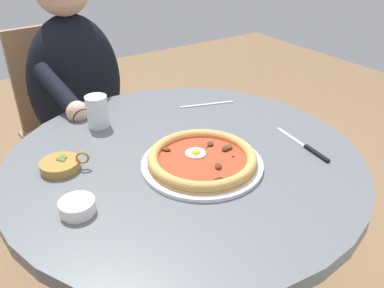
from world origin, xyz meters
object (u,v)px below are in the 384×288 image
object	(u,v)px
olive_pan	(61,164)
diner_person	(83,129)
dining_table	(185,205)
cafe_chair_diner	(68,114)
water_glass	(98,113)
fork_utensil	(207,104)
steak_knife	(309,149)
ramekin_capers	(77,206)
pizza_on_plate	(202,160)

from	to	relation	value
olive_pan	diner_person	world-z (taller)	diner_person
dining_table	cafe_chair_diner	distance (m)	0.83
olive_pan	diner_person	xyz separation A→B (m)	(0.57, -0.24, -0.22)
water_glass	fork_utensil	xyz separation A→B (m)	(-0.06, -0.36, -0.04)
water_glass	fork_utensil	world-z (taller)	water_glass
dining_table	steak_knife	size ratio (longest dim) A/B	4.46
steak_knife	olive_pan	xyz separation A→B (m)	(0.28, 0.59, 0.01)
dining_table	cafe_chair_diner	size ratio (longest dim) A/B	1.05
water_glass	cafe_chair_diner	xyz separation A→B (m)	(0.55, -0.06, -0.23)
water_glass	ramekin_capers	size ratio (longest dim) A/B	1.25
fork_utensil	diner_person	distance (m)	0.58
water_glass	diner_person	distance (m)	0.48
pizza_on_plate	steak_knife	bearing A→B (deg)	-108.61
cafe_chair_diner	dining_table	bearing A→B (deg)	-175.47
fork_utensil	water_glass	bearing A→B (deg)	81.20
ramekin_capers	fork_utensil	size ratio (longest dim) A/B	0.43
water_glass	cafe_chair_diner	world-z (taller)	cafe_chair_diner
pizza_on_plate	olive_pan	bearing A→B (deg)	58.99
ramekin_capers	fork_utensil	bearing A→B (deg)	-61.43
olive_pan	cafe_chair_diner	world-z (taller)	cafe_chair_diner
diner_person	ramekin_capers	bearing A→B (deg)	161.13
olive_pan	fork_utensil	xyz separation A→B (m)	(0.12, -0.53, -0.01)
fork_utensil	pizza_on_plate	bearing A→B (deg)	142.65
dining_table	ramekin_capers	bearing A→B (deg)	102.91
ramekin_capers	cafe_chair_diner	size ratio (longest dim) A/B	0.09
olive_pan	cafe_chair_diner	size ratio (longest dim) A/B	0.13
dining_table	steak_knife	world-z (taller)	steak_knife
steak_knife	fork_utensil	size ratio (longest dim) A/B	1.19
diner_person	pizza_on_plate	bearing A→B (deg)	-175.07
dining_table	diner_person	size ratio (longest dim) A/B	0.81
steak_knife	olive_pan	distance (m)	0.65
dining_table	pizza_on_plate	distance (m)	0.20
fork_utensil	dining_table	bearing A→B (deg)	134.05
water_glass	olive_pan	size ratio (longest dim) A/B	0.82
olive_pan	dining_table	bearing A→B (deg)	-111.01
fork_utensil	diner_person	size ratio (longest dim) A/B	0.15
ramekin_capers	diner_person	size ratio (longest dim) A/B	0.07
pizza_on_plate	fork_utensil	bearing A→B (deg)	-37.35
ramekin_capers	olive_pan	bearing A→B (deg)	-7.18
water_glass	diner_person	size ratio (longest dim) A/B	0.08
water_glass	steak_knife	distance (m)	0.61
dining_table	fork_utensil	world-z (taller)	fork_utensil
dining_table	olive_pan	size ratio (longest dim) A/B	8.12
dining_table	pizza_on_plate	xyz separation A→B (m)	(-0.07, -0.01, 0.19)
pizza_on_plate	ramekin_capers	distance (m)	0.32
water_glass	fork_utensil	size ratio (longest dim) A/B	0.54
dining_table	water_glass	size ratio (longest dim) A/B	9.87
pizza_on_plate	olive_pan	world-z (taller)	olive_pan
olive_pan	water_glass	bearing A→B (deg)	-44.62
pizza_on_plate	water_glass	bearing A→B (deg)	20.66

